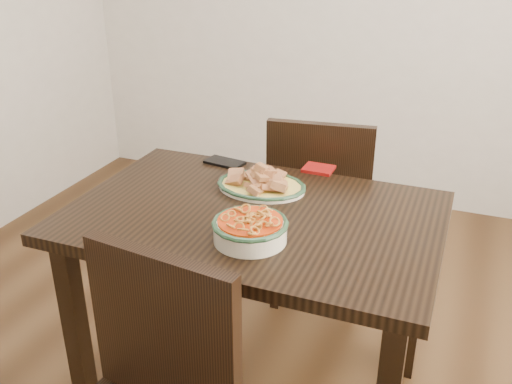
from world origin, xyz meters
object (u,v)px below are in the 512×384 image
at_px(chair_far, 320,203).
at_px(smartphone, 225,162).
at_px(dining_table, 254,240).
at_px(fish_plate, 261,177).
at_px(noodle_bowl, 250,227).

distance_m(chair_far, smartphone, 0.50).
relative_size(dining_table, smartphone, 7.92).
bearing_deg(chair_far, smartphone, 37.01).
height_order(chair_far, smartphone, chair_far).
relative_size(chair_far, fish_plate, 2.93).
relative_size(fish_plate, noodle_bowl, 1.38).
relative_size(chair_far, noodle_bowl, 4.04).
xyz_separation_m(dining_table, smartphone, (-0.25, 0.34, 0.11)).
height_order(dining_table, noodle_bowl, noodle_bowl).
xyz_separation_m(chair_far, smartphone, (-0.31, -0.30, 0.26)).
distance_m(noodle_bowl, smartphone, 0.60).
bearing_deg(chair_far, dining_table, 77.90).
bearing_deg(smartphone, noodle_bowl, -49.70).
distance_m(chair_far, noodle_bowl, 0.86).
bearing_deg(noodle_bowl, smartphone, 121.43).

